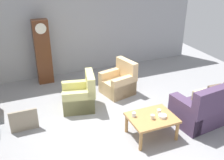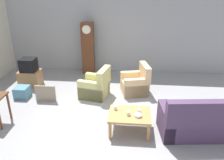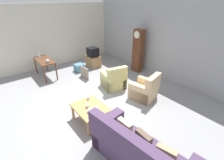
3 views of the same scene
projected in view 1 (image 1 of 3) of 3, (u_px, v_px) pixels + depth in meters
ground_plane at (119, 131)px, 5.76m from camera, size 10.40×10.40×0.00m
garage_door_wall at (73, 23)px, 8.07m from camera, size 8.40×0.16×3.20m
couch_floral at (217, 104)px, 6.09m from camera, size 2.19×1.11×1.04m
armchair_olive_near at (80, 97)px, 6.53m from camera, size 0.93×0.91×0.92m
armchair_olive_far at (119, 83)px, 7.24m from camera, size 0.94×0.92×0.92m
coffee_table_wood at (152, 120)px, 5.44m from camera, size 0.96×0.76×0.48m
grandfather_clock at (43, 52)px, 7.59m from camera, size 0.44×0.30×1.91m
framed_picture_leaning at (24, 121)px, 5.68m from camera, size 0.60×0.05×0.50m
cup_white_porcelain at (159, 111)px, 5.53m from camera, size 0.09×0.09×0.08m
cup_blue_rimmed at (134, 115)px, 5.40m from camera, size 0.08×0.08×0.10m
cup_cream_tall at (153, 117)px, 5.32m from camera, size 0.09×0.09×0.09m
bowl_white_stacked at (162, 116)px, 5.38m from camera, size 0.17×0.17×0.06m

